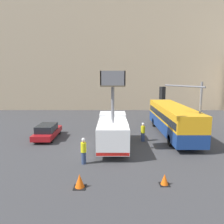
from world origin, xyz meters
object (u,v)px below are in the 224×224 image
at_px(city_bus, 172,118).
at_px(traffic_cone_mid_road, 79,181).
at_px(utility_truck, 112,130).
at_px(road_worker_directing, 142,132).
at_px(parked_car_curbside, 47,131).
at_px(road_worker_near_truck, 83,151).
at_px(traffic_cone_near_truck, 164,180).
at_px(traffic_light_pole, 186,104).

relative_size(city_bus, traffic_cone_mid_road, 15.60).
relative_size(utility_truck, city_bus, 0.55).
bearing_deg(traffic_cone_mid_road, road_worker_directing, 61.67).
xyz_separation_m(road_worker_directing, parked_car_curbside, (-9.12, 0.91, -0.16)).
xyz_separation_m(city_bus, road_worker_directing, (-3.33, -2.31, -0.89)).
height_order(utility_truck, road_worker_near_truck, utility_truck).
xyz_separation_m(city_bus, traffic_cone_near_truck, (-3.26, -10.56, -1.46)).
relative_size(traffic_light_pole, road_worker_directing, 3.16).
distance_m(city_bus, parked_car_curbside, 12.57).
relative_size(traffic_cone_mid_road, parked_car_curbside, 0.17).
xyz_separation_m(utility_truck, road_worker_directing, (2.80, 1.87, -0.68)).
relative_size(road_worker_near_truck, traffic_cone_mid_road, 2.41).
height_order(traffic_light_pole, traffic_cone_near_truck, traffic_light_pole).
bearing_deg(parked_car_curbside, city_bus, 6.41).
height_order(city_bus, traffic_cone_mid_road, city_bus).
bearing_deg(traffic_cone_near_truck, city_bus, 72.82).
relative_size(traffic_light_pole, traffic_cone_mid_road, 7.21).
bearing_deg(traffic_light_pole, road_worker_directing, 136.46).
bearing_deg(utility_truck, parked_car_curbside, 156.22).
bearing_deg(traffic_cone_mid_road, utility_truck, 74.85).
xyz_separation_m(traffic_light_pole, traffic_cone_near_truck, (-2.88, -5.45, -3.52)).
bearing_deg(utility_truck, road_worker_directing, 33.77).
distance_m(traffic_light_pole, traffic_cone_near_truck, 7.10).
height_order(city_bus, traffic_cone_near_truck, city_bus).
height_order(utility_truck, traffic_cone_mid_road, utility_truck).
relative_size(traffic_light_pole, parked_car_curbside, 1.21).
xyz_separation_m(road_worker_near_truck, traffic_cone_mid_road, (0.19, -3.25, -0.56)).
bearing_deg(traffic_cone_near_truck, parked_car_curbside, 135.08).
distance_m(road_worker_near_truck, traffic_cone_near_truck, 5.72).
relative_size(traffic_light_pole, traffic_cone_near_truck, 8.68).
xyz_separation_m(traffic_light_pole, parked_car_curbside, (-12.06, 3.71, -3.10)).
distance_m(utility_truck, traffic_cone_near_truck, 7.10).
bearing_deg(city_bus, traffic_cone_near_truck, -177.24).
bearing_deg(parked_car_curbside, traffic_cone_mid_road, -64.49).
bearing_deg(traffic_light_pole, city_bus, 85.66).
bearing_deg(traffic_cone_mid_road, traffic_cone_near_truck, 3.69).
bearing_deg(traffic_light_pole, parked_car_curbside, 162.92).
bearing_deg(traffic_cone_near_truck, road_worker_directing, 90.44).
distance_m(city_bus, road_worker_near_truck, 11.16).
xyz_separation_m(utility_truck, parked_car_curbside, (-6.32, 2.79, -0.84)).
height_order(utility_truck, parked_car_curbside, utility_truck).
height_order(utility_truck, traffic_light_pole, utility_truck).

